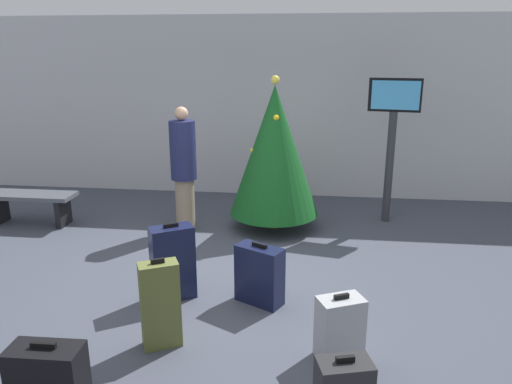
# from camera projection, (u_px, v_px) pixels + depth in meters

# --- Properties ---
(ground_plane) EXTENTS (16.00, 16.00, 0.00)m
(ground_plane) POSITION_uv_depth(u_px,v_px,m) (223.00, 284.00, 5.40)
(ground_plane) COLOR #424754
(back_wall) EXTENTS (16.00, 0.20, 3.10)m
(back_wall) POSITION_uv_depth(u_px,v_px,m) (260.00, 108.00, 8.47)
(back_wall) COLOR silver
(back_wall) RESTS_ON ground_plane
(holiday_tree) EXTENTS (1.28, 1.28, 2.20)m
(holiday_tree) POSITION_uv_depth(u_px,v_px,m) (274.00, 151.00, 6.79)
(holiday_tree) COLOR #4C3319
(holiday_tree) RESTS_ON ground_plane
(flight_info_kiosk) EXTENTS (0.74, 0.22, 2.14)m
(flight_info_kiosk) POSITION_uv_depth(u_px,v_px,m) (392.00, 127.00, 7.01)
(flight_info_kiosk) COLOR #333338
(flight_info_kiosk) RESTS_ON ground_plane
(waiting_bench) EXTENTS (1.35, 0.44, 0.48)m
(waiting_bench) POSITION_uv_depth(u_px,v_px,m) (30.00, 201.00, 7.18)
(waiting_bench) COLOR #4C5159
(waiting_bench) RESTS_ON ground_plane
(traveller_0) EXTENTS (0.44, 0.44, 1.79)m
(traveller_0) POSITION_uv_depth(u_px,v_px,m) (184.00, 167.00, 6.77)
(traveller_0) COLOR gray
(traveller_0) RESTS_ON ground_plane
(suitcase_0) EXTENTS (0.38, 0.31, 0.83)m
(suitcase_0) POSITION_uv_depth(u_px,v_px,m) (160.00, 305.00, 4.17)
(suitcase_0) COLOR #59602D
(suitcase_0) RESTS_ON ground_plane
(suitcase_1) EXTENTS (0.53, 0.42, 0.66)m
(suitcase_1) POSITION_uv_depth(u_px,v_px,m) (260.00, 275.00, 4.92)
(suitcase_1) COLOR #141938
(suitcase_1) RESTS_ON ground_plane
(suitcase_2) EXTENTS (0.51, 0.26, 0.61)m
(suitcase_2) POSITION_uv_depth(u_px,v_px,m) (49.00, 383.00, 3.35)
(suitcase_2) COLOR black
(suitcase_2) RESTS_ON ground_plane
(suitcase_3) EXTENTS (0.49, 0.42, 0.83)m
(suitcase_3) POSITION_uv_depth(u_px,v_px,m) (173.00, 263.00, 5.00)
(suitcase_3) COLOR #141938
(suitcase_3) RESTS_ON ground_plane
(suitcase_5) EXTENTS (0.44, 0.36, 0.59)m
(suitcase_5) POSITION_uv_depth(u_px,v_px,m) (340.00, 328.00, 4.04)
(suitcase_5) COLOR #9EA0A5
(suitcase_5) RESTS_ON ground_plane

